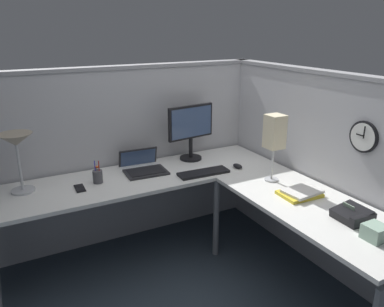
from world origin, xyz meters
TOP-DOWN VIEW (x-y plane):
  - ground_plane at (0.00, 0.00)m, footprint 6.80×6.80m
  - cubicle_wall_back at (-0.36, 0.87)m, footprint 2.57×0.12m
  - cubicle_wall_right at (0.87, -0.27)m, footprint 0.12×2.37m
  - desk at (-0.15, -0.05)m, footprint 2.35×2.15m
  - monitor at (0.17, 0.64)m, footprint 0.46×0.20m
  - laptop at (-0.32, 0.60)m, footprint 0.36×0.40m
  - keyboard at (0.09, 0.26)m, footprint 0.44×0.16m
  - computer_mouse at (0.42, 0.24)m, footprint 0.06×0.10m
  - desk_lamp_dome at (-1.26, 0.59)m, footprint 0.24×0.24m
  - pen_cup at (-0.73, 0.49)m, footprint 0.08×0.08m
  - cell_phone at (-0.88, 0.44)m, footprint 0.07×0.15m
  - office_phone at (0.52, -0.87)m, footprint 0.20×0.21m
  - book_stack at (0.50, -0.44)m, footprint 0.30×0.23m
  - desk_lamp_paper at (0.50, -0.11)m, footprint 0.13×0.13m
  - tissue_box at (0.45, -1.09)m, footprint 0.12×0.12m
  - wall_clock at (0.82, -0.65)m, footprint 0.04×0.22m

SIDE VIEW (x-z plane):
  - ground_plane at x=0.00m, z-range 0.00..0.00m
  - desk at x=-0.15m, z-range 0.27..1.00m
  - cell_phone at x=-0.88m, z-range 0.73..0.74m
  - keyboard at x=0.09m, z-range 0.73..0.75m
  - computer_mouse at x=0.42m, z-range 0.73..0.76m
  - book_stack at x=0.50m, z-range 0.73..0.77m
  - laptop at x=-0.32m, z-range 0.65..0.86m
  - office_phone at x=0.52m, z-range 0.71..0.82m
  - tissue_box at x=0.45m, z-range 0.73..0.82m
  - pen_cup at x=-0.73m, z-range 0.69..0.87m
  - cubicle_wall_back at x=-0.36m, z-range 0.00..1.58m
  - cubicle_wall_right at x=0.87m, z-range 0.00..1.58m
  - monitor at x=0.17m, z-range 0.77..1.27m
  - desk_lamp_dome at x=-1.26m, z-range 0.87..1.32m
  - desk_lamp_paper at x=0.50m, z-range 0.85..1.38m
  - wall_clock at x=0.82m, z-range 1.07..1.29m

